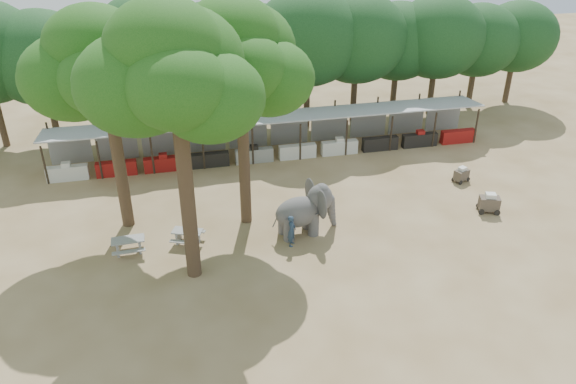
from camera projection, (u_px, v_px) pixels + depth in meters
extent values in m
plane|color=brown|center=(335.00, 282.00, 24.77)|extent=(100.00, 100.00, 0.00)
cube|color=#999AA0|center=(272.00, 117.00, 35.55)|extent=(28.00, 2.99, 0.39)
cylinder|color=#2D2319|center=(65.00, 164.00, 32.59)|extent=(0.12, 0.12, 2.40)
cylinder|color=#2D2319|center=(69.00, 142.00, 34.80)|extent=(0.12, 0.12, 2.80)
cube|color=silver|center=(68.00, 173.00, 33.16)|extent=(2.38, 0.50, 0.90)
cube|color=gray|center=(70.00, 148.00, 34.95)|extent=(2.52, 0.12, 2.00)
cylinder|color=#2D2319|center=(114.00, 159.00, 33.13)|extent=(0.12, 0.12, 2.40)
cylinder|color=#2D2319|center=(116.00, 138.00, 35.34)|extent=(0.12, 0.12, 2.80)
cube|color=maroon|center=(116.00, 169.00, 33.70)|extent=(2.38, 0.50, 0.90)
cube|color=gray|center=(117.00, 144.00, 35.49)|extent=(2.52, 0.12, 2.00)
cylinder|color=#2D2319|center=(163.00, 155.00, 33.67)|extent=(0.12, 0.12, 2.40)
cylinder|color=#2D2319|center=(161.00, 134.00, 35.88)|extent=(0.12, 0.12, 2.80)
cube|color=maroon|center=(164.00, 164.00, 34.24)|extent=(2.38, 0.50, 0.90)
cube|color=gray|center=(162.00, 140.00, 36.03)|extent=(2.52, 0.12, 2.00)
cylinder|color=#2D2319|center=(209.00, 150.00, 34.21)|extent=(0.12, 0.12, 2.40)
cylinder|color=#2D2319|center=(205.00, 131.00, 36.42)|extent=(0.12, 0.12, 2.80)
cube|color=black|center=(210.00, 160.00, 34.78)|extent=(2.38, 0.50, 0.90)
cube|color=gray|center=(206.00, 137.00, 36.57)|extent=(2.52, 0.12, 2.00)
cylinder|color=#2D2319|center=(255.00, 146.00, 34.75)|extent=(0.12, 0.12, 2.40)
cylinder|color=#2D2319|center=(248.00, 127.00, 36.96)|extent=(0.12, 0.12, 2.80)
cube|color=gray|center=(254.00, 156.00, 35.32)|extent=(2.38, 0.50, 0.90)
cube|color=gray|center=(248.00, 133.00, 37.11)|extent=(2.52, 0.12, 2.00)
cylinder|color=#2D2319|center=(298.00, 142.00, 35.29)|extent=(0.12, 0.12, 2.40)
cylinder|color=#2D2319|center=(289.00, 124.00, 37.50)|extent=(0.12, 0.12, 2.80)
cube|color=silver|center=(297.00, 151.00, 35.86)|extent=(2.38, 0.50, 0.90)
cube|color=gray|center=(289.00, 130.00, 37.65)|extent=(2.52, 0.12, 2.00)
cylinder|color=#2D2319|center=(341.00, 138.00, 35.83)|extent=(0.12, 0.12, 2.40)
cylinder|color=#2D2319|center=(329.00, 120.00, 38.04)|extent=(0.12, 0.12, 2.80)
cube|color=silver|center=(339.00, 148.00, 36.40)|extent=(2.38, 0.50, 0.90)
cube|color=gray|center=(329.00, 126.00, 38.19)|extent=(2.52, 0.12, 2.00)
cylinder|color=#2D2319|center=(382.00, 135.00, 36.37)|extent=(0.12, 0.12, 2.40)
cylinder|color=#2D2319|center=(368.00, 117.00, 38.58)|extent=(0.12, 0.12, 2.80)
cube|color=black|center=(380.00, 144.00, 36.94)|extent=(2.38, 0.50, 0.90)
cube|color=gray|center=(368.00, 123.00, 38.73)|extent=(2.52, 0.12, 2.00)
cylinder|color=#2D2319|center=(422.00, 131.00, 36.91)|extent=(0.12, 0.12, 2.40)
cylinder|color=#2D2319|center=(406.00, 114.00, 39.12)|extent=(0.12, 0.12, 2.80)
cube|color=black|center=(419.00, 140.00, 37.48)|extent=(2.38, 0.50, 0.90)
cube|color=gray|center=(406.00, 119.00, 39.27)|extent=(2.52, 0.12, 2.00)
cylinder|color=#2D2319|center=(461.00, 127.00, 37.45)|extent=(0.12, 0.12, 2.40)
cylinder|color=#2D2319|center=(443.00, 111.00, 39.66)|extent=(0.12, 0.12, 2.80)
cube|color=maroon|center=(458.00, 136.00, 38.02)|extent=(2.38, 0.50, 0.90)
cube|color=gray|center=(443.00, 116.00, 39.81)|extent=(2.52, 0.12, 2.00)
cylinder|color=#332316|center=(116.00, 142.00, 26.81)|extent=(0.60, 0.60, 9.20)
cone|color=#332316|center=(100.00, 46.00, 24.60)|extent=(0.57, 0.57, 2.88)
ellipsoid|color=#14450F|center=(73.00, 77.00, 25.25)|extent=(4.80, 4.80, 3.94)
ellipsoid|color=#14450F|center=(134.00, 88.00, 25.18)|extent=(4.20, 4.20, 3.44)
ellipsoid|color=#14450F|center=(109.00, 57.00, 25.96)|extent=(5.20, 5.20, 4.26)
ellipsoid|color=#14450F|center=(102.00, 79.00, 24.01)|extent=(3.80, 3.80, 3.12)
ellipsoid|color=#14450F|center=(94.00, 45.00, 24.71)|extent=(4.40, 4.40, 3.61)
cylinder|color=#332316|center=(185.00, 171.00, 22.82)|extent=(0.64, 0.64, 10.40)
cone|color=#332316|center=(172.00, 42.00, 20.33)|extent=(0.61, 0.61, 3.25)
ellipsoid|color=#14450F|center=(138.00, 84.00, 21.06)|extent=(4.80, 4.80, 3.94)
ellipsoid|color=#14450F|center=(210.00, 97.00, 20.99)|extent=(4.20, 4.20, 3.44)
ellipsoid|color=#14450F|center=(178.00, 60.00, 21.77)|extent=(5.20, 5.20, 4.26)
ellipsoid|color=#14450F|center=(177.00, 87.00, 19.82)|extent=(3.80, 3.80, 3.12)
ellipsoid|color=#14450F|center=(164.00, 46.00, 20.52)|extent=(4.40, 4.40, 3.61)
cylinder|color=#332316|center=(243.00, 136.00, 27.02)|extent=(0.56, 0.56, 9.60)
cone|color=#332316|center=(239.00, 35.00, 24.71)|extent=(0.53, 0.53, 3.00)
ellipsoid|color=#14450F|center=(209.00, 67.00, 25.39)|extent=(4.80, 4.80, 3.94)
ellipsoid|color=#14450F|center=(269.00, 78.00, 25.31)|extent=(4.20, 4.20, 3.44)
ellipsoid|color=#14450F|center=(240.00, 48.00, 26.10)|extent=(5.20, 5.20, 4.26)
ellipsoid|color=#14450F|center=(244.00, 69.00, 24.15)|extent=(3.80, 3.80, 3.12)
ellipsoid|color=#14450F|center=(231.00, 35.00, 24.85)|extent=(4.40, 4.40, 3.61)
cylinder|color=#332316|center=(9.00, 119.00, 36.91)|extent=(0.44, 0.44, 3.74)
cylinder|color=#332316|center=(63.00, 115.00, 37.56)|extent=(0.44, 0.44, 3.74)
ellipsoid|color=black|center=(52.00, 61.00, 35.80)|extent=(6.46, 5.95, 5.61)
cylinder|color=#332316|center=(114.00, 111.00, 38.20)|extent=(0.44, 0.44, 3.74)
ellipsoid|color=black|center=(106.00, 58.00, 36.44)|extent=(6.46, 5.95, 5.61)
cylinder|color=#332316|center=(164.00, 108.00, 38.84)|extent=(0.44, 0.44, 3.74)
ellipsoid|color=black|center=(158.00, 55.00, 37.09)|extent=(6.46, 5.95, 5.61)
cylinder|color=#332316|center=(212.00, 104.00, 39.49)|extent=(0.44, 0.44, 3.74)
ellipsoid|color=black|center=(209.00, 52.00, 37.73)|extent=(6.46, 5.95, 5.61)
cylinder|color=#332316|center=(259.00, 101.00, 40.13)|extent=(0.44, 0.44, 3.74)
ellipsoid|color=black|center=(257.00, 50.00, 38.37)|extent=(6.46, 5.95, 5.61)
cylinder|color=#332316|center=(304.00, 97.00, 40.77)|extent=(0.44, 0.44, 3.74)
ellipsoid|color=black|center=(305.00, 47.00, 39.02)|extent=(6.46, 5.95, 5.61)
cylinder|color=#332316|center=(348.00, 94.00, 41.41)|extent=(0.44, 0.44, 3.74)
ellipsoid|color=black|center=(350.00, 44.00, 39.66)|extent=(6.46, 5.95, 5.61)
cylinder|color=#332316|center=(390.00, 91.00, 42.06)|extent=(0.44, 0.44, 3.74)
ellipsoid|color=black|center=(394.00, 42.00, 40.30)|extent=(6.46, 5.95, 5.61)
cylinder|color=#332316|center=(431.00, 88.00, 42.70)|extent=(0.44, 0.44, 3.74)
ellipsoid|color=black|center=(437.00, 39.00, 40.94)|extent=(6.46, 5.95, 5.61)
cylinder|color=#332316|center=(471.00, 85.00, 43.34)|extent=(0.44, 0.44, 3.74)
ellipsoid|color=black|center=(479.00, 37.00, 41.59)|extent=(6.46, 5.95, 5.61)
cylinder|color=#332316|center=(510.00, 82.00, 43.98)|extent=(0.44, 0.44, 3.74)
ellipsoid|color=black|center=(519.00, 35.00, 42.23)|extent=(6.46, 5.95, 5.61)
ellipsoid|color=#464343|center=(299.00, 212.00, 27.65)|extent=(2.58, 1.76, 1.54)
cylinder|color=#464343|center=(289.00, 229.00, 27.43)|extent=(0.63, 0.63, 1.30)
cylinder|color=#464343|center=(283.00, 221.00, 28.02)|extent=(0.63, 0.63, 1.30)
cylinder|color=#464343|center=(314.00, 223.00, 27.86)|extent=(0.63, 0.63, 1.30)
cylinder|color=#464343|center=(308.00, 216.00, 28.45)|extent=(0.63, 0.63, 1.30)
ellipsoid|color=#464343|center=(320.00, 198.00, 27.76)|extent=(1.48, 1.26, 1.43)
ellipsoid|color=#464343|center=(322.00, 205.00, 27.10)|extent=(0.41, 1.20, 1.47)
ellipsoid|color=#464343|center=(310.00, 192.00, 28.24)|extent=(0.41, 1.20, 1.47)
cone|color=#464343|center=(332.00, 213.00, 28.46)|extent=(0.67, 0.67, 1.62)
imported|color=#26384C|center=(292.00, 231.00, 26.96)|extent=(0.60, 0.70, 1.63)
cube|color=gray|center=(128.00, 240.00, 26.42)|extent=(1.55, 0.77, 0.06)
cube|color=gray|center=(118.00, 248.00, 26.49)|extent=(0.12, 0.61, 0.71)
cube|color=gray|center=(140.00, 245.00, 26.72)|extent=(0.12, 0.61, 0.71)
cube|color=gray|center=(129.00, 252.00, 26.09)|extent=(1.54, 0.31, 0.05)
cube|color=gray|center=(128.00, 239.00, 27.04)|extent=(1.54, 0.31, 0.05)
cube|color=gray|center=(187.00, 231.00, 27.15)|extent=(1.59, 1.17, 0.06)
cube|color=gray|center=(178.00, 236.00, 27.39)|extent=(0.31, 0.57, 0.67)
cube|color=gray|center=(197.00, 238.00, 27.25)|extent=(0.31, 0.57, 0.67)
cube|color=gray|center=(184.00, 242.00, 26.83)|extent=(1.42, 0.77, 0.05)
cube|color=gray|center=(191.00, 230.00, 27.74)|extent=(1.42, 0.77, 0.05)
cube|color=#3D3229|center=(489.00, 203.00, 29.87)|extent=(1.18, 0.92, 0.73)
cylinder|color=black|center=(481.00, 212.00, 29.79)|extent=(0.31, 0.16, 0.31)
cylinder|color=black|center=(497.00, 213.00, 29.71)|extent=(0.31, 0.16, 0.31)
cylinder|color=black|center=(479.00, 206.00, 30.38)|extent=(0.31, 0.16, 0.31)
cylinder|color=black|center=(495.00, 206.00, 30.31)|extent=(0.31, 0.16, 0.31)
cube|color=silver|center=(491.00, 196.00, 29.65)|extent=(0.62, 0.56, 0.26)
cube|color=#3D3229|center=(461.00, 175.00, 33.02)|extent=(1.00, 0.82, 0.60)
cylinder|color=black|center=(461.00, 183.00, 32.78)|extent=(0.26, 0.15, 0.26)
cylinder|color=black|center=(468.00, 179.00, 33.14)|extent=(0.26, 0.15, 0.26)
cylinder|color=black|center=(453.00, 179.00, 33.19)|extent=(0.26, 0.15, 0.26)
cylinder|color=black|center=(461.00, 176.00, 33.55)|extent=(0.26, 0.15, 0.26)
cube|color=silver|center=(462.00, 169.00, 32.83)|extent=(0.53, 0.49, 0.22)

